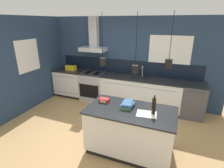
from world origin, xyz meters
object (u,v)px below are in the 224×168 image
Objects in this scene: dishwasher at (193,100)px; yellow_toolbox at (71,68)px; oven_range at (93,86)px; red_supply_box at (104,100)px; bottle_on_island at (154,106)px; book_stack at (127,105)px.

yellow_toolbox reaches higher than dishwasher.
red_supply_box reaches higher than oven_range.
bottle_on_island is at bearing -112.16° from dishwasher.
oven_range is at bearing -0.31° from yellow_toolbox.
dishwasher is at bearing 55.07° from book_stack.
red_supply_box is 2.72m from yellow_toolbox.
red_supply_box is (-0.50, 0.04, -0.01)m from book_stack.
red_supply_box is (-1.79, -1.82, 0.49)m from dishwasher.
bottle_on_island is 1.86× the size of red_supply_box.
book_stack is at bearing -36.41° from yellow_toolbox.
dishwasher is 2.68× the size of book_stack.
red_supply_box reaches higher than dishwasher.
bottle_on_island is (2.21, -1.94, 0.61)m from oven_range.
bottle_on_island is at bearing -9.76° from book_stack.
yellow_toolbox is at bearing 137.99° from red_supply_box.
yellow_toolbox is (-2.52, 1.86, 0.03)m from book_stack.
oven_range is 2.68× the size of book_stack.
dishwasher is 2.32m from book_stack.
bottle_on_island is 1.02m from red_supply_box.
oven_range is at bearing -179.92° from dishwasher.
yellow_toolbox is (-3.82, 0.00, 0.54)m from dishwasher.
oven_range is at bearing 138.67° from bottle_on_island.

